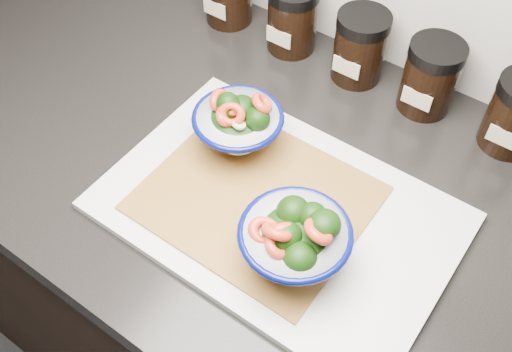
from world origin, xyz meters
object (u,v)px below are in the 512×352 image
Objects in this scene: cutting_board at (278,211)px; spice_jar_d at (430,77)px; bowl_left at (238,124)px; spice_jar_b at (292,18)px; bowl_right at (295,240)px; spice_jar_c at (360,47)px.

spice_jar_d reaches higher than cutting_board.
spice_jar_b is (-0.07, 0.24, 0.00)m from bowl_left.
bowl_left is 0.93× the size of bowl_right.
spice_jar_d is at bearing 0.00° from spice_jar_c.
spice_jar_c is at bearing 107.59° from bowl_right.
spice_jar_b and spice_jar_d have the same top height.
spice_jar_c is 0.12m from spice_jar_d.
spice_jar_d is (0.17, 0.24, 0.00)m from bowl_left.
bowl_right is 1.19× the size of spice_jar_c.
spice_jar_c reaches higher than cutting_board.
cutting_board is 0.10m from bowl_right.
spice_jar_d is at bearing 0.00° from spice_jar_b.
bowl_right is (0.17, -0.11, 0.00)m from bowl_left.
bowl_right is (0.06, -0.05, 0.05)m from cutting_board.
bowl_right is 1.19× the size of spice_jar_b.
bowl_left is at bearing 151.51° from cutting_board.
spice_jar_c is at bearing 0.00° from spice_jar_b.
cutting_board is 3.58× the size of bowl_left.
spice_jar_b reaches higher than cutting_board.
bowl_left and spice_jar_b have the same top height.
spice_jar_b is at bearing 180.00° from spice_jar_d.
cutting_board is 3.98× the size of spice_jar_b.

